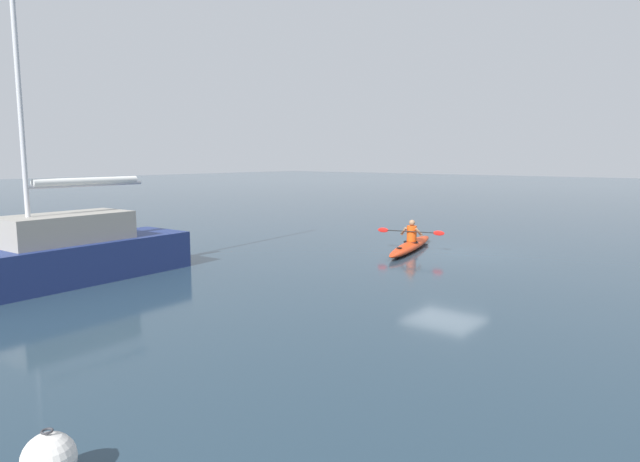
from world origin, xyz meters
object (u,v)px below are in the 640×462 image
object	(u,v)px
kayak	(411,246)
sailboat_tall_mast	(50,257)
kayaker	(412,232)
mooring_buoy_red_near	(49,459)

from	to	relation	value
kayak	sailboat_tall_mast	bearing A→B (deg)	66.88
kayaker	sailboat_tall_mast	world-z (taller)	sailboat_tall_mast
sailboat_tall_mast	kayaker	bearing A→B (deg)	-112.94
kayaker	mooring_buoy_red_near	size ratio (longest dim) A/B	4.01
kayak	kayaker	size ratio (longest dim) A/B	2.10
kayak	mooring_buoy_red_near	distance (m)	15.24
kayak	mooring_buoy_red_near	world-z (taller)	mooring_buoy_red_near
kayak	sailboat_tall_mast	distance (m)	11.53
mooring_buoy_red_near	kayaker	bearing A→B (deg)	-73.65
kayaker	mooring_buoy_red_near	distance (m)	15.30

